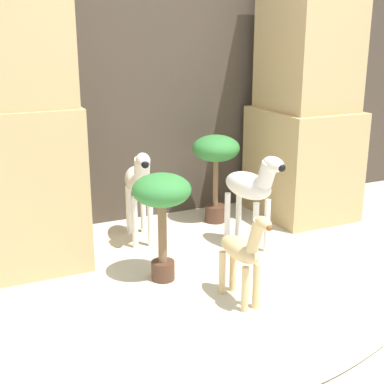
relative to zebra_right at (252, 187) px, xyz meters
The scene contains 10 objects.
ground_plane 0.91m from the zebra_right, 110.60° to the right, with size 14.00×14.00×0.00m, color beige.
wall_back 1.16m from the zebra_right, 108.02° to the left, with size 6.40×0.08×2.20m.
rock_pillar_left 1.38m from the zebra_right, 161.11° to the left, with size 0.59×0.69×1.60m.
rock_pillar_right 0.90m from the zebra_right, 32.24° to the left, with size 0.59×0.69×1.74m.
zebra_right is the anchor object (origin of this frame).
zebra_left 0.70m from the zebra_right, 145.25° to the left, with size 0.22×0.48×0.62m.
giraffe_figurine 0.71m from the zebra_right, 124.47° to the right, with size 0.13×0.40×0.50m.
potted_palm_front 0.68m from the zebra_right, 165.47° to the right, with size 0.31×0.31×0.59m.
potted_palm_back 0.54m from the zebra_right, 86.35° to the left, with size 0.33×0.33×0.62m.
surfboard 1.15m from the zebra_right, 93.38° to the right, with size 1.15×0.56×0.07m.
Camera 1 is at (-1.35, -1.88, 1.30)m, focal length 50.00 mm.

